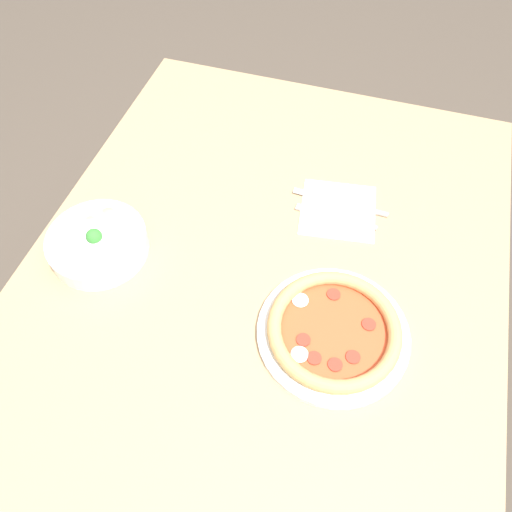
{
  "coord_description": "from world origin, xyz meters",
  "views": [
    {
      "loc": [
        -0.51,
        -0.15,
        1.6
      ],
      "look_at": [
        0.04,
        0.02,
        0.78
      ],
      "focal_mm": 35.0,
      "sensor_mm": 36.0,
      "label": 1
    }
  ],
  "objects_px": {
    "bowl": "(97,243)",
    "knife": "(344,204)",
    "pizza": "(334,331)",
    "fork": "(337,217)"
  },
  "relations": [
    {
      "from": "knife",
      "to": "fork",
      "type": "bearing_deg",
      "value": 83.33
    },
    {
      "from": "bowl",
      "to": "knife",
      "type": "xyz_separation_m",
      "value": [
        0.27,
        -0.46,
        -0.02
      ]
    },
    {
      "from": "pizza",
      "to": "knife",
      "type": "distance_m",
      "value": 0.32
    },
    {
      "from": "pizza",
      "to": "bowl",
      "type": "relative_size",
      "value": 1.39
    },
    {
      "from": "pizza",
      "to": "bowl",
      "type": "xyz_separation_m",
      "value": [
        0.05,
        0.5,
        0.01
      ]
    },
    {
      "from": "bowl",
      "to": "fork",
      "type": "bearing_deg",
      "value": -63.29
    },
    {
      "from": "pizza",
      "to": "knife",
      "type": "height_order",
      "value": "pizza"
    },
    {
      "from": "fork",
      "to": "knife",
      "type": "distance_m",
      "value": 0.04
    },
    {
      "from": "bowl",
      "to": "fork",
      "type": "relative_size",
      "value": 1.12
    },
    {
      "from": "knife",
      "to": "pizza",
      "type": "bearing_deg",
      "value": 100.44
    }
  ]
}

